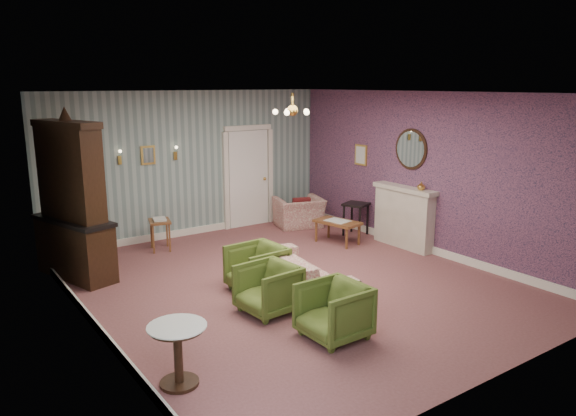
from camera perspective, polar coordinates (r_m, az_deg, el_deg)
floor at (r=8.59m, az=0.44°, el=-7.83°), size 7.00×7.00×0.00m
ceiling at (r=8.04m, az=0.48°, el=11.89°), size 7.00×7.00×0.00m
wall_back at (r=11.19m, az=-10.02°, el=4.52°), size 6.00×0.00×6.00m
wall_front at (r=5.79m, az=21.02°, el=-3.93°), size 6.00×0.00×6.00m
wall_left at (r=6.94m, az=-20.18°, el=-1.16°), size 0.00×7.00×7.00m
wall_right at (r=10.20m, az=14.35°, el=3.52°), size 0.00×7.00×7.00m
wall_right_floral at (r=10.19m, az=14.30°, el=3.51°), size 0.00×7.00×7.00m
door at (r=11.81m, az=-4.15°, el=3.30°), size 1.12×0.12×2.16m
olive_chair_a at (r=6.75m, az=4.77°, el=-10.39°), size 0.70×0.74×0.75m
olive_chair_b at (r=7.44m, az=-2.09°, el=-8.16°), size 0.73×0.77×0.74m
olive_chair_c at (r=8.20m, az=-3.26°, el=-6.04°), size 0.73×0.78×0.77m
sofa_chintz at (r=8.23m, az=1.35°, el=-5.84°), size 0.84×2.09×0.79m
wingback_chair at (r=11.77m, az=1.15°, el=0.05°), size 1.11×0.87×0.85m
dresser at (r=9.16m, az=-21.67°, el=1.14°), size 0.98×1.67×2.64m
fireplace at (r=10.53m, az=11.95°, el=-0.91°), size 0.30×1.40×1.16m
mantel_vase at (r=10.12m, az=13.69°, el=2.24°), size 0.15×0.15×0.15m
oval_mirror at (r=10.38m, az=12.66°, el=5.99°), size 0.04×0.76×0.84m
framed_print at (r=11.36m, az=7.60°, el=5.49°), size 0.04×0.34×0.42m
coffee_table at (r=10.65m, az=5.16°, el=-2.49°), size 0.66×0.96×0.45m
side_table_black at (r=11.20m, az=7.05°, el=-1.18°), size 0.58×0.58×0.67m
pedestal_table at (r=5.89m, az=-11.35°, el=-14.76°), size 0.77×0.77×0.66m
nesting_table at (r=10.43m, az=-13.15°, el=-2.62°), size 0.49×0.56×0.62m
gilt_mirror_back at (r=10.77m, az=-14.34°, el=5.34°), size 0.28×0.06×0.36m
sconce_left at (r=10.57m, az=-17.09°, el=5.04°), size 0.16×0.12×0.30m
sconce_right at (r=10.96m, az=-11.60°, el=5.60°), size 0.16×0.12×0.30m
chandelier at (r=8.05m, az=0.47°, el=9.97°), size 0.56×0.56×0.36m
burgundy_cushion at (r=11.62m, az=1.39°, el=0.15°), size 0.41×0.28×0.39m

